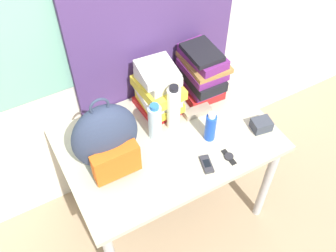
{
  "coord_description": "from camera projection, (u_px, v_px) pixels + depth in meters",
  "views": [
    {
      "loc": [
        -0.61,
        -0.75,
        2.3
      ],
      "look_at": [
        0.0,
        0.36,
        0.82
      ],
      "focal_mm": 42.0,
      "sensor_mm": 36.0,
      "label": 1
    }
  ],
  "objects": [
    {
      "name": "backpack",
      "position": [
        106.0,
        139.0,
        1.79
      ],
      "size": [
        0.32,
        0.23,
        0.43
      ],
      "color": "#2D3851",
      "rests_on": "desk"
    },
    {
      "name": "sunscreen_bottle",
      "position": [
        210.0,
        127.0,
        1.96
      ],
      "size": [
        0.05,
        0.05,
        0.18
      ],
      "color": "blue",
      "rests_on": "desk"
    },
    {
      "name": "camera_pouch",
      "position": [
        261.0,
        125.0,
        2.05
      ],
      "size": [
        0.11,
        0.09,
        0.06
      ],
      "color": "#383D47",
      "rests_on": "desk"
    },
    {
      "name": "wristwatch",
      "position": [
        229.0,
        157.0,
        1.94
      ],
      "size": [
        0.05,
        0.1,
        0.01
      ],
      "color": "black",
      "rests_on": "desk"
    },
    {
      "name": "book_stack_center",
      "position": [
        201.0,
        73.0,
        2.13
      ],
      "size": [
        0.23,
        0.29,
        0.31
      ],
      "color": "red",
      "rests_on": "desk"
    },
    {
      "name": "book_stack_left",
      "position": [
        158.0,
        90.0,
        2.05
      ],
      "size": [
        0.21,
        0.28,
        0.3
      ],
      "color": "red",
      "rests_on": "desk"
    },
    {
      "name": "water_bottle",
      "position": [
        155.0,
        122.0,
        1.96
      ],
      "size": [
        0.07,
        0.07,
        0.23
      ],
      "color": "silver",
      "rests_on": "desk"
    },
    {
      "name": "cell_phone",
      "position": [
        207.0,
        164.0,
        1.91
      ],
      "size": [
        0.07,
        0.11,
        0.02
      ],
      "color": "#2D2D33",
      "rests_on": "desk"
    },
    {
      "name": "curtain_blue",
      "position": [
        154.0,
        4.0,
        1.89
      ],
      "size": [
        0.92,
        0.04,
        2.5
      ],
      "color": "#4C336B",
      "rests_on": "ground_plane"
    },
    {
      "name": "desk",
      "position": [
        168.0,
        150.0,
        2.1
      ],
      "size": [
        1.09,
        0.72,
        0.72
      ],
      "color": "#B7B299",
      "rests_on": "ground_plane"
    },
    {
      "name": "wall_back",
      "position": [
        122.0,
        6.0,
        1.88
      ],
      "size": [
        6.0,
        0.06,
        2.5
      ],
      "color": "silver",
      "rests_on": "ground_plane"
    },
    {
      "name": "sports_bottle",
      "position": [
        174.0,
        108.0,
        1.98
      ],
      "size": [
        0.07,
        0.07,
        0.28
      ],
      "color": "white",
      "rests_on": "desk"
    },
    {
      "name": "sunglasses_case",
      "position": [
        197.0,
        111.0,
        2.12
      ],
      "size": [
        0.15,
        0.07,
        0.04
      ],
      "color": "gray",
      "rests_on": "desk"
    }
  ]
}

